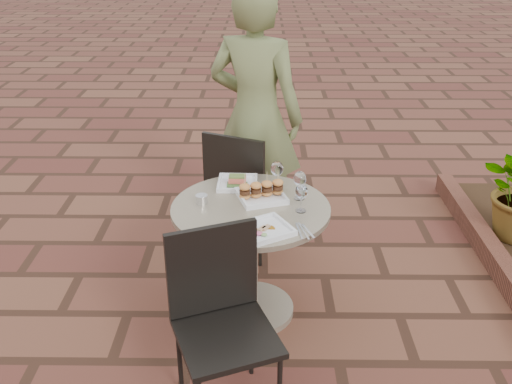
{
  "coord_description": "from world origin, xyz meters",
  "views": [
    {
      "loc": [
        -0.01,
        -2.81,
        2.21
      ],
      "look_at": [
        -0.05,
        0.04,
        0.82
      ],
      "focal_mm": 40.0,
      "sensor_mm": 36.0,
      "label": 1
    }
  ],
  "objects_px": {
    "plate_salmon": "(237,182)",
    "plate_tuna": "(266,229)",
    "chair_far": "(241,184)",
    "cafe_table": "(251,244)",
    "chair_near": "(220,308)",
    "plate_sliders": "(261,192)",
    "diner": "(256,117)"
  },
  "relations": [
    {
      "from": "diner",
      "to": "plate_salmon",
      "type": "xyz_separation_m",
      "value": [
        -0.1,
        -0.68,
        -0.19
      ]
    },
    {
      "from": "chair_near",
      "to": "plate_salmon",
      "type": "bearing_deg",
      "value": 66.03
    },
    {
      "from": "plate_tuna",
      "to": "cafe_table",
      "type": "bearing_deg",
      "value": 106.76
    },
    {
      "from": "plate_salmon",
      "to": "plate_tuna",
      "type": "bearing_deg",
      "value": -72.99
    },
    {
      "from": "plate_salmon",
      "to": "plate_sliders",
      "type": "xyz_separation_m",
      "value": [
        0.15,
        -0.18,
        0.02
      ]
    },
    {
      "from": "diner",
      "to": "chair_far",
      "type": "bearing_deg",
      "value": 91.21
    },
    {
      "from": "cafe_table",
      "to": "plate_sliders",
      "type": "distance_m",
      "value": 0.31
    },
    {
      "from": "plate_tuna",
      "to": "diner",
      "type": "bearing_deg",
      "value": 93.13
    },
    {
      "from": "cafe_table",
      "to": "plate_sliders",
      "type": "relative_size",
      "value": 2.79
    },
    {
      "from": "chair_far",
      "to": "diner",
      "type": "distance_m",
      "value": 0.49
    },
    {
      "from": "chair_far",
      "to": "chair_near",
      "type": "height_order",
      "value": "same"
    },
    {
      "from": "cafe_table",
      "to": "diner",
      "type": "distance_m",
      "value": 1.06
    },
    {
      "from": "plate_tuna",
      "to": "plate_salmon",
      "type": "bearing_deg",
      "value": 107.01
    },
    {
      "from": "plate_sliders",
      "to": "chair_near",
      "type": "bearing_deg",
      "value": -103.57
    },
    {
      "from": "plate_sliders",
      "to": "plate_tuna",
      "type": "xyz_separation_m",
      "value": [
        0.02,
        -0.38,
        -0.03
      ]
    },
    {
      "from": "diner",
      "to": "cafe_table",
      "type": "bearing_deg",
      "value": 109.73
    },
    {
      "from": "chair_near",
      "to": "plate_salmon",
      "type": "xyz_separation_m",
      "value": [
        0.04,
        0.97,
        0.2
      ]
    },
    {
      "from": "cafe_table",
      "to": "plate_salmon",
      "type": "relative_size",
      "value": 3.75
    },
    {
      "from": "chair_near",
      "to": "plate_tuna",
      "type": "distance_m",
      "value": 0.5
    },
    {
      "from": "chair_near",
      "to": "diner",
      "type": "bearing_deg",
      "value": 63.56
    },
    {
      "from": "chair_near",
      "to": "plate_tuna",
      "type": "bearing_deg",
      "value": 40.87
    },
    {
      "from": "plate_salmon",
      "to": "plate_tuna",
      "type": "distance_m",
      "value": 0.58
    },
    {
      "from": "plate_sliders",
      "to": "plate_tuna",
      "type": "distance_m",
      "value": 0.38
    },
    {
      "from": "chair_far",
      "to": "chair_near",
      "type": "distance_m",
      "value": 1.37
    },
    {
      "from": "chair_far",
      "to": "chair_near",
      "type": "xyz_separation_m",
      "value": [
        -0.05,
        -1.36,
        0.0
      ]
    },
    {
      "from": "chair_near",
      "to": "plate_sliders",
      "type": "height_order",
      "value": "chair_near"
    },
    {
      "from": "chair_far",
      "to": "plate_tuna",
      "type": "bearing_deg",
      "value": 123.53
    },
    {
      "from": "plate_salmon",
      "to": "plate_tuna",
      "type": "relative_size",
      "value": 0.74
    },
    {
      "from": "cafe_table",
      "to": "plate_salmon",
      "type": "xyz_separation_m",
      "value": [
        -0.09,
        0.28,
        0.26
      ]
    },
    {
      "from": "diner",
      "to": "plate_tuna",
      "type": "height_order",
      "value": "diner"
    },
    {
      "from": "chair_far",
      "to": "plate_tuna",
      "type": "distance_m",
      "value": 0.99
    },
    {
      "from": "cafe_table",
      "to": "chair_far",
      "type": "height_order",
      "value": "chair_far"
    }
  ]
}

